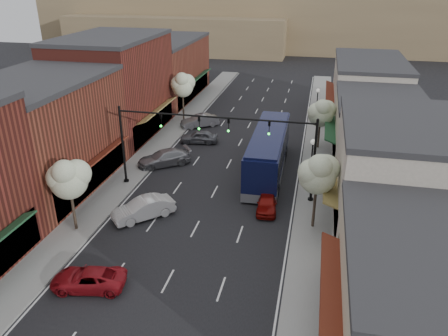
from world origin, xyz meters
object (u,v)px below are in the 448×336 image
Objects in this scene: tree_left_near at (68,178)px; lamp_post_near at (312,156)px; tree_left_far at (183,84)px; parked_car_a at (88,279)px; coach_bus at (268,152)px; parked_car_b at (144,209)px; parked_car_c at (164,158)px; parked_car_d at (199,137)px; lamp_post_far at (317,100)px; parked_car_e at (200,121)px; signal_mast_right at (284,146)px; signal_mast_left at (148,135)px; tree_right_near at (318,173)px; red_hatchback at (267,202)px; tree_right_far at (321,112)px.

tree_left_near reaches higher than lamp_post_near.
tree_left_far reaches higher than parked_car_a.
parked_car_b is (-8.09, -10.12, -1.30)m from coach_bus.
parked_car_c is 6.71m from parked_car_d.
lamp_post_far is 20.97m from parked_car_c.
coach_bus is at bearing 5.11° from parked_car_e.
parked_car_e is at bearing 125.04° from signal_mast_right.
signal_mast_right is 2.01× the size of parked_car_d.
coach_bus is at bearing 109.68° from signal_mast_right.
lamp_post_far is (16.05, 28.06, -1.22)m from tree_left_near.
parked_car_d is (1.28, 10.89, -3.93)m from signal_mast_left.
tree_right_near is at bearing 23.11° from parked_car_c.
signal_mast_left reaches higher than parked_car_d.
coach_bus is 14.87m from parked_car_e.
lamp_post_far reaches higher than coach_bus.
tree_left_far is 1.61× the size of red_hatchback.
tree_right_far is (0.00, 16.00, -0.46)m from tree_right_near.
tree_right_near is (2.73, -4.05, -0.17)m from signal_mast_right.
parked_car_b is (1.42, -5.29, -3.85)m from signal_mast_left.
tree_right_far reaches higher than lamp_post_near.
lamp_post_far is (-0.55, 24.06, -1.45)m from tree_right_near.
tree_right_far is 8.13m from lamp_post_far.
signal_mast_right is 1.44× the size of tree_left_near.
parked_car_b is (-12.00, -25.29, -2.23)m from lamp_post_far.
parked_car_e is (-11.31, 16.13, -3.88)m from signal_mast_right.
red_hatchback is at bearing 151.78° from tree_right_near.
red_hatchback is at bearing -123.78° from lamp_post_near.
signal_mast_left is at bearing 175.21° from parked_car_a.
signal_mast_right is 1.75× the size of parked_car_b.
tree_left_far reaches higher than parked_car_b.
parked_car_c is (-0.41, 4.40, -3.88)m from signal_mast_left.
coach_bus is (12.14, 12.89, -2.15)m from tree_left_near.
tree_right_near is 19.96m from parked_car_d.
lamp_post_far is 0.87× the size of parked_car_c.
tree_right_far is at bearing 40.54° from signal_mast_left.
tree_right_near is at bearing -16.19° from signal_mast_left.
tree_right_near is 1.31× the size of parked_car_e.
lamp_post_near is 4.65m from coach_bus.
parked_car_a is (-12.14, -16.03, -2.40)m from lamp_post_near.
tree_left_far is 1.31× the size of parked_car_b.
parked_car_d is at bearing 78.33° from tree_left_near.
parked_car_a is 0.85× the size of parked_car_c.
lamp_post_far is at bearing 90.00° from lamp_post_near.
red_hatchback is at bearing -104.48° from tree_right_far.
parked_car_a is (-12.69, -25.47, -3.38)m from tree_right_far.
red_hatchback is (-3.63, -14.05, -3.34)m from tree_right_far.
tree_left_far is at bearing 119.00° from red_hatchback.
tree_left_near is at bearing -41.24° from parked_car_e.
parked_car_c is at bearing -131.56° from lamp_post_far.
tree_right_near is at bearing 116.55° from parked_car_a.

